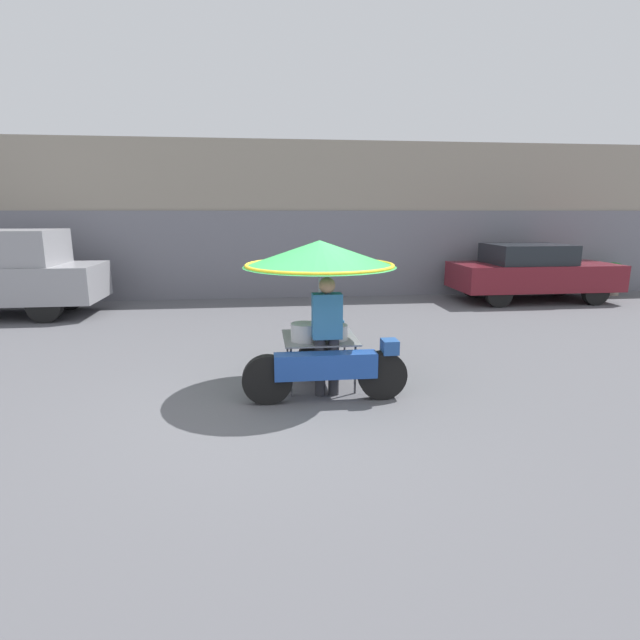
% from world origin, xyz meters
% --- Properties ---
extents(ground_plane, '(36.00, 36.00, 0.00)m').
position_xyz_m(ground_plane, '(0.00, 0.00, 0.00)').
color(ground_plane, '#56565B').
extents(shopfront_building, '(28.00, 2.06, 4.26)m').
position_xyz_m(shopfront_building, '(0.00, 9.05, 2.12)').
color(shopfront_building, gray).
rests_on(shopfront_building, ground).
extents(vendor_motorcycle_cart, '(2.11, 2.06, 2.01)m').
position_xyz_m(vendor_motorcycle_cart, '(0.59, 0.68, 1.58)').
color(vendor_motorcycle_cart, black).
rests_on(vendor_motorcycle_cart, ground).
extents(vendor_person, '(0.38, 0.22, 1.57)m').
position_xyz_m(vendor_person, '(0.64, 0.32, 0.88)').
color(vendor_person, '#2D2D33').
rests_on(vendor_person, ground).
extents(parked_car, '(4.24, 1.84, 1.53)m').
position_xyz_m(parked_car, '(7.04, 6.70, 0.80)').
color(parked_car, black).
rests_on(parked_car, ground).
extents(potted_plant, '(0.71, 0.71, 0.95)m').
position_xyz_m(potted_plant, '(9.92, 7.33, 0.55)').
color(potted_plant, gray).
rests_on(potted_plant, ground).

